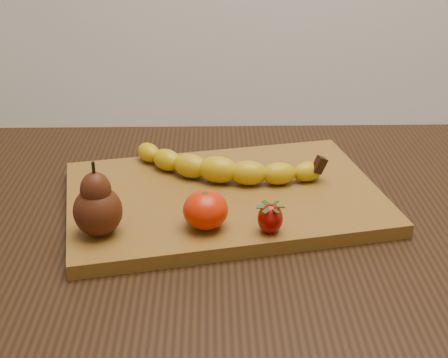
{
  "coord_description": "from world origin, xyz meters",
  "views": [
    {
      "loc": [
        0.03,
        -0.77,
        1.2
      ],
      "look_at": [
        0.05,
        0.04,
        0.8
      ],
      "focal_mm": 50.0,
      "sensor_mm": 36.0,
      "label": 1
    }
  ],
  "objects_px": {
    "table": "(194,274)",
    "cutting_board": "(224,197)",
    "mandarin": "(205,210)",
    "pear": "(97,199)"
  },
  "relations": [
    {
      "from": "table",
      "to": "cutting_board",
      "type": "height_order",
      "value": "cutting_board"
    },
    {
      "from": "table",
      "to": "cutting_board",
      "type": "relative_size",
      "value": 2.22
    },
    {
      "from": "cutting_board",
      "to": "mandarin",
      "type": "bearing_deg",
      "value": -115.83
    },
    {
      "from": "mandarin",
      "to": "pear",
      "type": "bearing_deg",
      "value": -175.58
    },
    {
      "from": "cutting_board",
      "to": "table",
      "type": "bearing_deg",
      "value": -150.41
    },
    {
      "from": "table",
      "to": "cutting_board",
      "type": "bearing_deg",
      "value": 40.85
    },
    {
      "from": "table",
      "to": "pear",
      "type": "height_order",
      "value": "pear"
    },
    {
      "from": "table",
      "to": "pear",
      "type": "distance_m",
      "value": 0.22
    },
    {
      "from": "table",
      "to": "pear",
      "type": "xyz_separation_m",
      "value": [
        -0.12,
        -0.07,
        0.17
      ]
    },
    {
      "from": "mandarin",
      "to": "cutting_board",
      "type": "bearing_deg",
      "value": 75.42
    }
  ]
}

